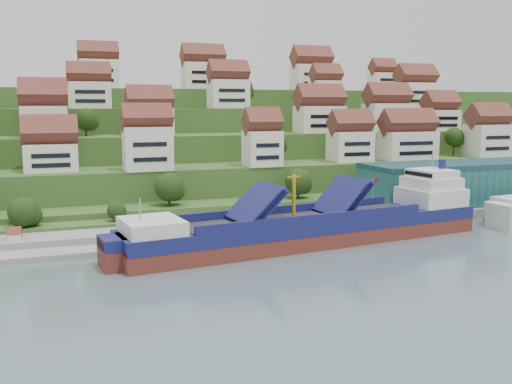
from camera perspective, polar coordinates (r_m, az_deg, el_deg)
name	(u,v)px	position (r m, az deg, el deg)	size (l,w,h in m)	color
ground	(317,242)	(109.93, 6.11, -4.97)	(300.00, 300.00, 0.00)	slate
quay	(368,215)	(131.89, 11.18, -2.31)	(180.00, 14.00, 2.20)	gray
hillside	(193,148)	(205.76, -6.34, 4.36)	(260.00, 128.00, 31.00)	#2D4C1E
hillside_village	(241,111)	(164.79, -1.54, 8.07)	(160.39, 63.68, 28.93)	white
hillside_trees	(206,144)	(144.76, -5.02, 4.83)	(142.40, 62.18, 31.83)	#243F15
warehouse	(479,182)	(151.13, 21.38, 0.98)	(60.00, 15.00, 10.00)	#205857
flagpole	(373,194)	(125.73, 11.67, -0.18)	(1.28, 0.16, 8.00)	gray
cargo_ship	(320,227)	(108.58, 6.38, -3.47)	(72.90, 20.25, 15.91)	maroon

